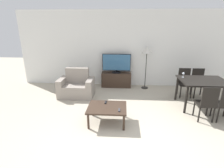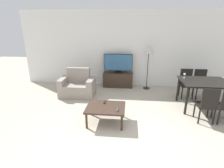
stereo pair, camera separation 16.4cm
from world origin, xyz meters
TOP-DOWN VIEW (x-y plane):
  - ground_plane at (0.00, 0.00)m, footprint 18.00×18.00m
  - wall_back at (0.00, 3.73)m, footprint 7.67×0.06m
  - armchair at (-1.49, 2.49)m, footprint 1.09×0.68m
  - tv_stand at (-0.26, 3.47)m, footprint 1.07×0.37m
  - tv at (-0.26, 3.47)m, footprint 1.02×0.32m
  - coffee_table at (-0.36, 0.93)m, footprint 0.89×0.71m
  - dining_table at (2.17, 1.96)m, footprint 1.22×0.98m
  - dining_chair_near at (1.96, 1.16)m, footprint 0.40×0.40m
  - dining_chair_far at (2.38, 2.76)m, footprint 0.40×0.40m
  - dining_chair_far_left at (1.96, 2.76)m, footprint 0.40×0.40m
  - floor_lamp at (0.79, 3.37)m, footprint 0.35×0.35m
  - remote_primary at (-0.08, 0.77)m, footprint 0.04×0.15m
  - remote_secondary at (-0.42, 1.15)m, footprint 0.04×0.15m
  - wine_glass_left at (1.70, 2.21)m, footprint 0.07×0.07m

SIDE VIEW (x-z plane):
  - ground_plane at x=0.00m, z-range 0.00..0.00m
  - tv_stand at x=-0.26m, z-range 0.00..0.54m
  - armchair at x=-1.49m, z-range -0.13..0.75m
  - coffee_table at x=-0.36m, z-range 0.16..0.57m
  - remote_primary at x=-0.08m, z-range 0.41..0.43m
  - remote_secondary at x=-0.42m, z-range 0.41..0.43m
  - dining_chair_near at x=1.96m, z-range 0.04..0.93m
  - dining_chair_far at x=2.38m, z-range 0.04..0.93m
  - dining_chair_far_left at x=1.96m, z-range 0.04..0.93m
  - dining_table at x=2.17m, z-range 0.30..1.07m
  - wine_glass_left at x=1.70m, z-range 0.80..0.95m
  - tv at x=-0.26m, z-range 0.54..1.22m
  - floor_lamp at x=0.79m, z-range 0.56..2.07m
  - wall_back at x=0.00m, z-range 0.00..2.70m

